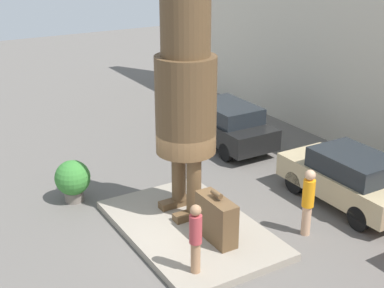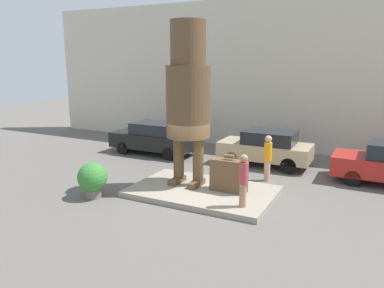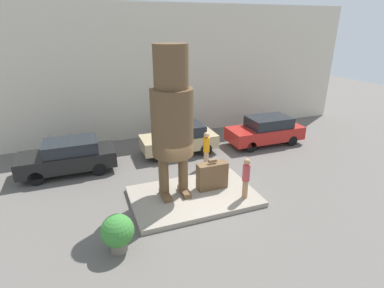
{
  "view_description": "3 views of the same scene",
  "coord_description": "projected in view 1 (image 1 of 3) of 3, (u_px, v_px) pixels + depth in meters",
  "views": [
    {
      "loc": [
        10.52,
        -6.23,
        7.35
      ],
      "look_at": [
        -0.15,
        0.15,
        2.41
      ],
      "focal_mm": 50.0,
      "sensor_mm": 36.0,
      "label": 1
    },
    {
      "loc": [
        5.37,
        -11.51,
        4.71
      ],
      "look_at": [
        -0.31,
        -0.24,
        1.86
      ],
      "focal_mm": 35.0,
      "sensor_mm": 36.0,
      "label": 2
    },
    {
      "loc": [
        -3.78,
        -9.88,
        6.61
      ],
      "look_at": [
        0.03,
        0.28,
        2.29
      ],
      "focal_mm": 28.0,
      "sensor_mm": 36.0,
      "label": 3
    }
  ],
  "objects": [
    {
      "name": "worker_hivis",
      "position": [
        308.0,
        200.0,
        13.61
      ],
      "size": [
        0.31,
        0.31,
        1.84
      ],
      "color": "tan",
      "rests_on": "ground_plane"
    },
    {
      "name": "pedestal",
      "position": [
        190.0,
        229.0,
        14.04
      ],
      "size": [
        5.03,
        3.22,
        0.2
      ],
      "color": "gray",
      "rests_on": "ground_plane"
    },
    {
      "name": "statue_figure",
      "position": [
        186.0,
        91.0,
        13.48
      ],
      "size": [
        1.58,
        1.58,
        5.85
      ],
      "color": "brown",
      "rests_on": "pedestal"
    },
    {
      "name": "tourist",
      "position": [
        196.0,
        236.0,
        11.75
      ],
      "size": [
        0.29,
        0.29,
        1.7
      ],
      "color": "#A87A56",
      "rests_on": "pedestal"
    },
    {
      "name": "parked_car_tan",
      "position": [
        348.0,
        177.0,
        15.22
      ],
      "size": [
        4.09,
        1.78,
        1.62
      ],
      "rotation": [
        0.0,
        0.0,
        3.14
      ],
      "color": "tan",
      "rests_on": "ground_plane"
    },
    {
      "name": "parked_car_black",
      "position": [
        225.0,
        123.0,
        19.56
      ],
      "size": [
        4.37,
        1.81,
        1.62
      ],
      "rotation": [
        0.0,
        0.0,
        3.14
      ],
      "color": "black",
      "rests_on": "ground_plane"
    },
    {
      "name": "giant_suitcase",
      "position": [
        216.0,
        219.0,
        13.17
      ],
      "size": [
        1.27,
        0.47,
        1.33
      ],
      "color": "brown",
      "rests_on": "pedestal"
    },
    {
      "name": "planter_pot",
      "position": [
        73.0,
        179.0,
        15.47
      ],
      "size": [
        1.03,
        1.03,
        1.26
      ],
      "color": "#70665B",
      "rests_on": "ground_plane"
    },
    {
      "name": "ground_plane",
      "position": [
        190.0,
        232.0,
        14.07
      ],
      "size": [
        60.0,
        60.0,
        0.0
      ],
      "primitive_type": "plane",
      "color": "#605B56"
    }
  ]
}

